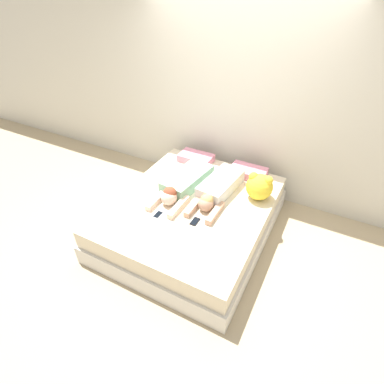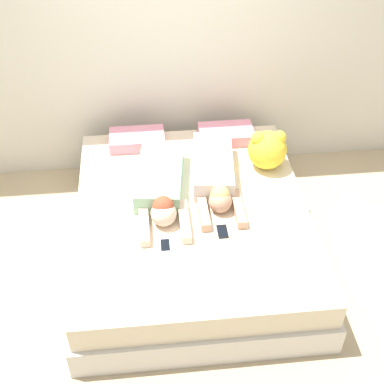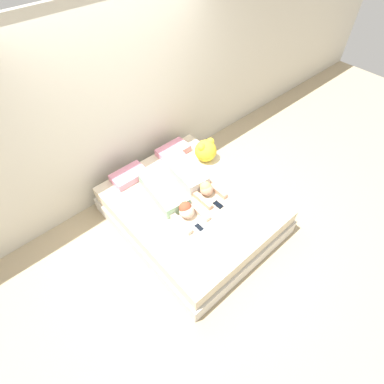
{
  "view_description": "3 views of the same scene",
  "coord_description": "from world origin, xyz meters",
  "px_view_note": "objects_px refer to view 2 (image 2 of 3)",
  "views": [
    {
      "loc": [
        1.3,
        -2.46,
        2.69
      ],
      "look_at": [
        0.0,
        0.0,
        0.62
      ],
      "focal_mm": 28.0,
      "sensor_mm": 36.0,
      "label": 1
    },
    {
      "loc": [
        -0.31,
        -3.0,
        3.19
      ],
      "look_at": [
        0.0,
        0.0,
        0.62
      ],
      "focal_mm": 50.0,
      "sensor_mm": 36.0,
      "label": 2
    },
    {
      "loc": [
        -1.65,
        -1.86,
        3.47
      ],
      "look_at": [
        0.0,
        0.0,
        0.62
      ],
      "focal_mm": 28.0,
      "sensor_mm": 36.0,
      "label": 3
    }
  ],
  "objects_px": {
    "bed": "(192,229)",
    "plush_toy": "(267,149)",
    "person_left": "(161,186)",
    "cell_phone_right": "(222,231)",
    "pillow_head_left": "(137,139)",
    "person_right": "(214,174)",
    "pillow_head_right": "(226,134)",
    "cell_phone_left": "(165,245)"
  },
  "relations": [
    {
      "from": "bed",
      "to": "plush_toy",
      "type": "bearing_deg",
      "value": 34.23
    },
    {
      "from": "pillow_head_right",
      "to": "plush_toy",
      "type": "bearing_deg",
      "value": -56.78
    },
    {
      "from": "pillow_head_left",
      "to": "person_right",
      "type": "relative_size",
      "value": 0.47
    },
    {
      "from": "pillow_head_left",
      "to": "pillow_head_right",
      "type": "xyz_separation_m",
      "value": [
        0.79,
        0.0,
        0.0
      ]
    },
    {
      "from": "pillow_head_right",
      "to": "plush_toy",
      "type": "distance_m",
      "value": 0.51
    },
    {
      "from": "cell_phone_right",
      "to": "plush_toy",
      "type": "bearing_deg",
      "value": 57.5
    },
    {
      "from": "pillow_head_left",
      "to": "cell_phone_right",
      "type": "distance_m",
      "value": 1.3
    },
    {
      "from": "bed",
      "to": "cell_phone_right",
      "type": "xyz_separation_m",
      "value": [
        0.19,
        -0.29,
        0.24
      ]
    },
    {
      "from": "pillow_head_left",
      "to": "pillow_head_right",
      "type": "height_order",
      "value": "same"
    },
    {
      "from": "pillow_head_left",
      "to": "person_right",
      "type": "distance_m",
      "value": 0.85
    },
    {
      "from": "person_right",
      "to": "cell_phone_right",
      "type": "bearing_deg",
      "value": -91.64
    },
    {
      "from": "person_right",
      "to": "cell_phone_left",
      "type": "distance_m",
      "value": 0.79
    },
    {
      "from": "pillow_head_left",
      "to": "person_left",
      "type": "xyz_separation_m",
      "value": [
        0.17,
        -0.69,
        0.03
      ]
    },
    {
      "from": "cell_phone_left",
      "to": "cell_phone_right",
      "type": "height_order",
      "value": "same"
    },
    {
      "from": "person_left",
      "to": "cell_phone_right",
      "type": "height_order",
      "value": "person_left"
    },
    {
      "from": "person_right",
      "to": "plush_toy",
      "type": "relative_size",
      "value": 3.05
    },
    {
      "from": "pillow_head_right",
      "to": "person_right",
      "type": "xyz_separation_m",
      "value": [
        -0.19,
        -0.6,
        0.04
      ]
    },
    {
      "from": "person_left",
      "to": "cell_phone_right",
      "type": "relative_size",
      "value": 8.02
    },
    {
      "from": "cell_phone_left",
      "to": "person_left",
      "type": "bearing_deg",
      "value": 89.32
    },
    {
      "from": "person_right",
      "to": "person_left",
      "type": "bearing_deg",
      "value": -168.18
    },
    {
      "from": "pillow_head_left",
      "to": "cell_phone_right",
      "type": "height_order",
      "value": "pillow_head_left"
    },
    {
      "from": "bed",
      "to": "cell_phone_right",
      "type": "distance_m",
      "value": 0.42
    },
    {
      "from": "pillow_head_right",
      "to": "person_left",
      "type": "relative_size",
      "value": 0.44
    },
    {
      "from": "pillow_head_right",
      "to": "person_left",
      "type": "distance_m",
      "value": 0.92
    },
    {
      "from": "pillow_head_left",
      "to": "pillow_head_right",
      "type": "bearing_deg",
      "value": 0.0
    },
    {
      "from": "cell_phone_left",
      "to": "plush_toy",
      "type": "height_order",
      "value": "plush_toy"
    },
    {
      "from": "plush_toy",
      "to": "person_right",
      "type": "bearing_deg",
      "value": -158.03
    },
    {
      "from": "pillow_head_left",
      "to": "pillow_head_right",
      "type": "relative_size",
      "value": 1.0
    },
    {
      "from": "person_left",
      "to": "cell_phone_right",
      "type": "bearing_deg",
      "value": -48.6
    },
    {
      "from": "bed",
      "to": "cell_phone_left",
      "type": "xyz_separation_m",
      "value": [
        -0.23,
        -0.39,
        0.24
      ]
    },
    {
      "from": "person_left",
      "to": "person_right",
      "type": "bearing_deg",
      "value": 11.82
    },
    {
      "from": "bed",
      "to": "pillow_head_left",
      "type": "height_order",
      "value": "pillow_head_left"
    },
    {
      "from": "person_right",
      "to": "cell_phone_left",
      "type": "relative_size",
      "value": 7.55
    },
    {
      "from": "pillow_head_left",
      "to": "person_right",
      "type": "xyz_separation_m",
      "value": [
        0.6,
        -0.6,
        0.04
      ]
    },
    {
      "from": "person_left",
      "to": "plush_toy",
      "type": "xyz_separation_m",
      "value": [
        0.89,
        0.27,
        0.08
      ]
    },
    {
      "from": "pillow_head_right",
      "to": "cell_phone_right",
      "type": "height_order",
      "value": "pillow_head_right"
    },
    {
      "from": "pillow_head_left",
      "to": "person_left",
      "type": "bearing_deg",
      "value": -76.12
    },
    {
      "from": "person_left",
      "to": "person_right",
      "type": "height_order",
      "value": "person_left"
    },
    {
      "from": "pillow_head_left",
      "to": "cell_phone_left",
      "type": "height_order",
      "value": "pillow_head_left"
    },
    {
      "from": "person_left",
      "to": "plush_toy",
      "type": "height_order",
      "value": "plush_toy"
    },
    {
      "from": "bed",
      "to": "person_right",
      "type": "height_order",
      "value": "person_right"
    },
    {
      "from": "pillow_head_right",
      "to": "plush_toy",
      "type": "height_order",
      "value": "plush_toy"
    }
  ]
}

